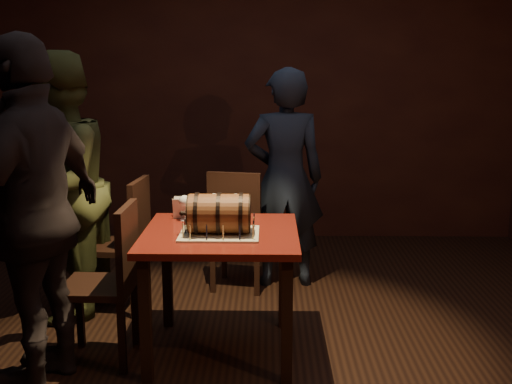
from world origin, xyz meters
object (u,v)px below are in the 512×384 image
wine_glass_left (184,202)px  person_left_front (35,215)px  wine_glass_mid (214,200)px  chair_left_front (111,275)px  chair_left_rear (127,237)px  wine_glass_right (236,200)px  barrel_cake (219,214)px  chair_back (237,224)px  pint_of_ale (199,211)px  pub_table (221,250)px  person_back (284,179)px  person_left_rear (60,187)px

wine_glass_left → person_left_front: person_left_front is taller
wine_glass_mid → chair_left_front: (-0.56, -0.44, -0.34)m
chair_left_rear → wine_glass_right: bearing=-25.3°
barrel_cake → wine_glass_right: size_ratio=2.52×
wine_glass_mid → chair_back: bearing=81.8°
pint_of_ale → chair_left_rear: size_ratio=0.16×
pub_table → person_back: (0.40, 1.22, 0.20)m
wine_glass_left → wine_glass_mid: size_ratio=1.00×
barrel_cake → person_left_front: bearing=-162.0°
wine_glass_left → chair_back: 0.93m
barrel_cake → person_left_front: (-0.94, -0.30, 0.06)m
chair_left_front → person_left_front: 0.58m
wine_glass_mid → person_left_rear: bearing=166.6°
wine_glass_mid → wine_glass_right: bearing=-2.0°
wine_glass_left → chair_left_rear: size_ratio=0.17×
wine_glass_left → pint_of_ale: bearing=-22.7°
pub_table → person_left_front: (-0.94, -0.38, 0.30)m
person_back → person_left_front: size_ratio=0.90×
wine_glass_mid → chair_left_front: 0.79m
wine_glass_right → person_back: 0.97m
chair_left_rear → chair_left_front: same height
pub_table → wine_glass_right: bearing=76.3°
pub_table → chair_back: bearing=87.5°
pint_of_ale → chair_back: bearing=77.0°
pint_of_ale → chair_back: size_ratio=0.16×
pint_of_ale → pub_table: bearing=-55.5°
pint_of_ale → chair_left_front: 0.65m
chair_left_rear → pint_of_ale: bearing=-39.6°
barrel_cake → person_back: bearing=72.7°
chair_left_front → person_back: bearing=52.9°
barrel_cake → wine_glass_left: (-0.24, 0.33, -0.01)m
barrel_cake → wine_glass_right: (0.08, 0.38, -0.01)m
person_back → person_left_front: person_left_front is taller
wine_glass_left → chair_left_front: bearing=-134.9°
wine_glass_mid → person_left_front: bearing=-141.6°
wine_glass_mid → person_left_rear: person_left_rear is taller
wine_glass_right → person_left_front: size_ratio=0.09×
person_back → wine_glass_right: bearing=64.5°
pint_of_ale → person_left_front: person_left_front is taller
chair_left_rear → person_back: size_ratio=0.55×
chair_left_rear → chair_left_front: (0.09, -0.80, 0.00)m
wine_glass_right → chair_back: (-0.03, 0.76, -0.35)m
chair_back → pint_of_ale: bearing=-103.0°
barrel_cake → chair_back: size_ratio=0.44×
person_left_rear → wine_glass_left: bearing=75.6°
chair_left_front → wine_glass_right: bearing=32.1°
barrel_cake → chair_left_front: barrel_cake is taller
wine_glass_right → person_left_rear: size_ratio=0.09×
wine_glass_mid → person_left_rear: (-1.05, 0.25, 0.03)m
wine_glass_mid → pint_of_ale: (-0.09, -0.10, -0.04)m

